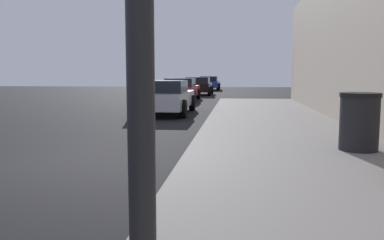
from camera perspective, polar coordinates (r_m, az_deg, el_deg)
ground_plane at (r=7.16m, az=-17.78°, el=-6.00°), size 80.00×80.00×0.00m
sidewalk at (r=6.63m, az=15.85°, el=-6.28°), size 4.00×32.00×0.15m
trash_bin at (r=7.80m, az=22.67°, el=-0.18°), size 0.71×0.71×1.04m
car_silver at (r=15.29m, az=-3.83°, el=3.30°), size 1.96×4.51×1.27m
car_red at (r=22.76m, az=-1.58°, el=4.39°), size 1.92×4.52×1.27m
car_black at (r=28.89m, az=0.90°, el=4.86°), size 1.99×4.09×1.27m
car_blue at (r=37.68m, az=2.44°, el=5.26°), size 1.97×4.36×1.27m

